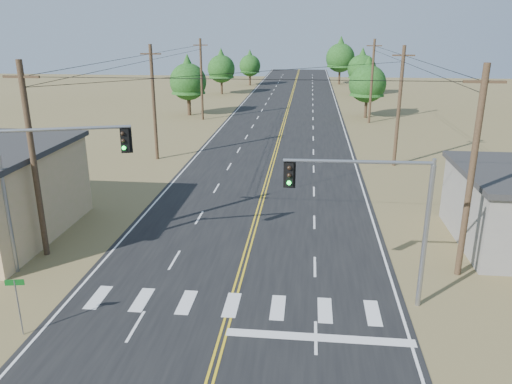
# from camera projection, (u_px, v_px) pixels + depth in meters

# --- Properties ---
(road) EXTENTS (15.00, 200.00, 0.02)m
(road) POSITION_uv_depth(u_px,v_px,m) (271.00, 168.00, 42.30)
(road) COLOR black
(road) RESTS_ON ground
(utility_pole_left_near) EXTENTS (1.80, 0.30, 10.00)m
(utility_pole_left_near) POSITION_uv_depth(u_px,v_px,m) (33.00, 161.00, 24.76)
(utility_pole_left_near) COLOR #4C3826
(utility_pole_left_near) RESTS_ON ground
(utility_pole_left_mid) EXTENTS (1.80, 0.30, 10.00)m
(utility_pole_left_mid) POSITION_uv_depth(u_px,v_px,m) (154.00, 102.00, 43.62)
(utility_pole_left_mid) COLOR #4C3826
(utility_pole_left_mid) RESTS_ON ground
(utility_pole_left_far) EXTENTS (1.80, 0.30, 10.00)m
(utility_pole_left_far) POSITION_uv_depth(u_px,v_px,m) (201.00, 79.00, 62.48)
(utility_pole_left_far) COLOR #4C3826
(utility_pole_left_far) RESTS_ON ground
(utility_pole_right_near) EXTENTS (1.80, 0.30, 10.00)m
(utility_pole_right_near) POSITION_uv_depth(u_px,v_px,m) (472.00, 173.00, 22.65)
(utility_pole_right_near) COLOR #4C3826
(utility_pole_right_near) RESTS_ON ground
(utility_pole_right_mid) EXTENTS (1.80, 0.30, 10.00)m
(utility_pole_right_mid) POSITION_uv_depth(u_px,v_px,m) (399.00, 106.00, 41.51)
(utility_pole_right_mid) COLOR #4C3826
(utility_pole_right_mid) RESTS_ON ground
(utility_pole_right_far) EXTENTS (1.80, 0.30, 10.00)m
(utility_pole_right_far) POSITION_uv_depth(u_px,v_px,m) (372.00, 81.00, 60.37)
(utility_pole_right_far) COLOR #4C3826
(utility_pole_right_far) RESTS_ON ground
(signal_mast_left) EXTENTS (5.87, 2.01, 7.18)m
(signal_mast_left) POSITION_uv_depth(u_px,v_px,m) (41.00, 175.00, 23.32)
(signal_mast_left) COLOR gray
(signal_mast_left) RESTS_ON ground
(signal_mast_right) EXTENTS (6.03, 0.52, 6.54)m
(signal_mast_right) POSITION_uv_depth(u_px,v_px,m) (384.00, 207.00, 20.29)
(signal_mast_right) COLOR gray
(signal_mast_right) RESTS_ON ground
(street_sign) EXTENTS (0.71, 0.16, 2.41)m
(street_sign) POSITION_uv_depth(u_px,v_px,m) (17.00, 298.00, 19.01)
(street_sign) COLOR gray
(street_sign) RESTS_ON ground
(tree_left_near) EXTENTS (4.83, 4.83, 8.05)m
(tree_left_near) POSITION_uv_depth(u_px,v_px,m) (188.00, 78.00, 65.65)
(tree_left_near) COLOR #3F2D1E
(tree_left_near) RESTS_ON ground
(tree_left_mid) EXTENTS (4.72, 4.72, 7.87)m
(tree_left_mid) POSITION_uv_depth(u_px,v_px,m) (221.00, 66.00, 86.27)
(tree_left_mid) COLOR #3F2D1E
(tree_left_mid) RESTS_ON ground
(tree_left_far) EXTENTS (4.21, 4.21, 7.02)m
(tree_left_far) POSITION_uv_depth(u_px,v_px,m) (250.00, 63.00, 99.43)
(tree_left_far) COLOR #3F2D1E
(tree_left_far) RESTS_ON ground
(tree_right_near) EXTENTS (4.77, 4.77, 7.95)m
(tree_right_near) POSITION_uv_depth(u_px,v_px,m) (368.00, 80.00, 63.86)
(tree_right_near) COLOR #3F2D1E
(tree_right_near) RESTS_ON ground
(tree_right_mid) EXTENTS (4.83, 4.83, 8.04)m
(tree_right_mid) POSITION_uv_depth(u_px,v_px,m) (362.00, 66.00, 85.11)
(tree_right_mid) COLOR #3F2D1E
(tree_right_mid) RESTS_ON ground
(tree_right_far) EXTENTS (5.74, 5.74, 9.57)m
(tree_right_far) POSITION_uv_depth(u_px,v_px,m) (340.00, 55.00, 100.61)
(tree_right_far) COLOR #3F2D1E
(tree_right_far) RESTS_ON ground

